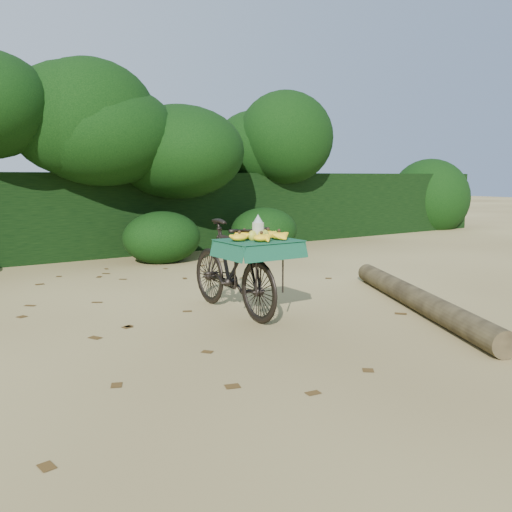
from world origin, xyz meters
TOP-DOWN VIEW (x-y plane):
  - ground at (0.00, 0.00)m, footprint 80.00×80.00m
  - vendor_bicycle at (0.53, 0.01)m, footprint 0.86×1.97m
  - fallen_log at (2.59, -1.18)m, footprint 2.02×3.66m
  - hedge_backdrop at (0.00, 6.30)m, footprint 26.00×1.80m
  - tree_row at (-0.65, 5.50)m, footprint 14.50×2.00m
  - bush_clumps at (0.50, 4.30)m, footprint 8.80×1.70m
  - leaf_litter at (0.00, 0.65)m, footprint 7.00×7.30m

SIDE VIEW (x-z plane):
  - ground at x=0.00m, z-range 0.00..0.00m
  - leaf_litter at x=0.00m, z-range 0.00..0.01m
  - fallen_log at x=2.59m, z-range 0.00..0.29m
  - bush_clumps at x=0.50m, z-range 0.00..0.90m
  - vendor_bicycle at x=0.53m, z-range 0.01..1.20m
  - hedge_backdrop at x=0.00m, z-range 0.00..1.80m
  - tree_row at x=-0.65m, z-range 0.00..4.00m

